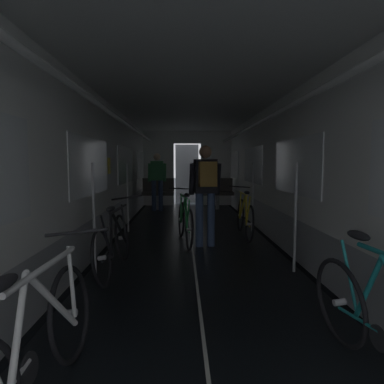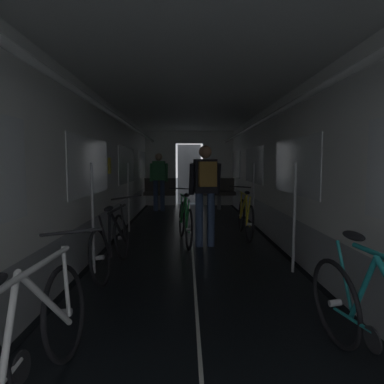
% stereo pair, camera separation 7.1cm
% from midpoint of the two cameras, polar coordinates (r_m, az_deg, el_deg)
% --- Properties ---
extents(ground_plane, '(60.00, 60.00, 0.00)m').
position_cam_midpoint_polar(ground_plane, '(2.49, 2.52, -29.02)').
color(ground_plane, black).
extents(train_car_shell, '(3.14, 12.34, 2.57)m').
position_cam_midpoint_polar(train_car_shell, '(5.67, 0.37, 8.00)').
color(train_car_shell, black).
rests_on(train_car_shell, ground).
extents(bench_seat_far_left, '(0.98, 0.51, 0.95)m').
position_cam_midpoint_polar(bench_seat_far_left, '(10.20, -5.29, 0.24)').
color(bench_seat_far_left, gray).
rests_on(bench_seat_far_left, ground).
extents(bench_seat_far_right, '(0.98, 0.51, 0.95)m').
position_cam_midpoint_polar(bench_seat_far_right, '(10.22, 4.82, 0.25)').
color(bench_seat_far_right, gray).
rests_on(bench_seat_far_right, ground).
extents(bicycle_black, '(0.44, 1.69, 0.96)m').
position_cam_midpoint_polar(bicycle_black, '(4.42, -13.00, -8.44)').
color(bicycle_black, black).
rests_on(bicycle_black, ground).
extents(bicycle_white, '(0.44, 1.69, 0.95)m').
position_cam_midpoint_polar(bicycle_white, '(2.22, -25.34, -22.55)').
color(bicycle_white, black).
rests_on(bicycle_white, ground).
extents(bicycle_teal, '(0.45, 1.69, 0.95)m').
position_cam_midpoint_polar(bicycle_teal, '(2.50, 30.17, -19.58)').
color(bicycle_teal, black).
rests_on(bicycle_teal, ground).
extents(bicycle_yellow, '(0.44, 1.69, 0.94)m').
position_cam_midpoint_polar(bicycle_yellow, '(6.41, 9.38, -4.21)').
color(bicycle_yellow, black).
rests_on(bicycle_yellow, ground).
extents(person_cyclist_aisle, '(0.55, 0.43, 1.69)m').
position_cam_midpoint_polar(person_cyclist_aisle, '(5.52, 2.68, 0.99)').
color(person_cyclist_aisle, '#384C75').
rests_on(person_cyclist_aisle, ground).
extents(bicycle_green_in_aisle, '(0.45, 1.68, 0.94)m').
position_cam_midpoint_polar(bicycle_green_in_aisle, '(5.85, -0.84, -5.01)').
color(bicycle_green_in_aisle, black).
rests_on(bicycle_green_in_aisle, ground).
extents(person_standing_near_bench, '(0.53, 0.23, 1.69)m').
position_cam_midpoint_polar(person_standing_near_bench, '(9.80, -5.46, 2.44)').
color(person_standing_near_bench, '#384C75').
rests_on(person_standing_near_bench, ground).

